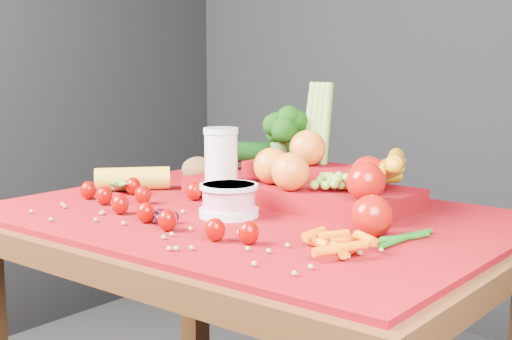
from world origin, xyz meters
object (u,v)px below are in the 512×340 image
Objects in this scene: table at (250,262)px; milk_glass at (221,162)px; produce_mound at (309,176)px; yogurt_bowl at (229,199)px.

milk_glass is (-0.12, 0.05, 0.20)m from table.
table is at bearing -105.48° from produce_mound.
milk_glass is 0.20m from produce_mound.
yogurt_bowl is 0.20× the size of produce_mound.
produce_mound reaches higher than yogurt_bowl.
table is 6.57× the size of milk_glass.
milk_glass reaches higher than table.
table is 0.24m from milk_glass.
yogurt_bowl reaches higher than table.
yogurt_bowl is 0.22m from produce_mound.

